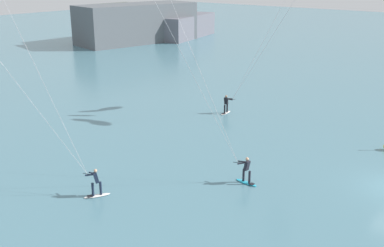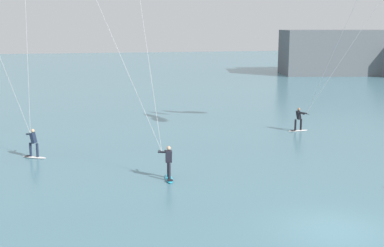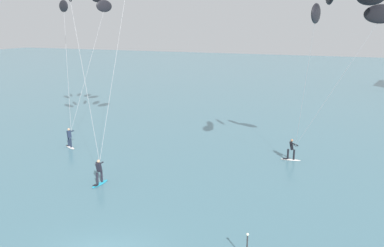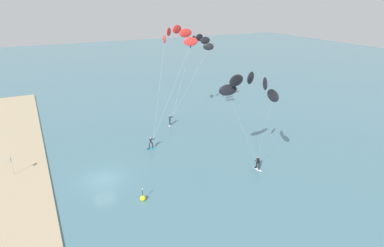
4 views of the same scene
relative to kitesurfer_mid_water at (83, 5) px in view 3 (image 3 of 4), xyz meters
The scene contains 2 objects.
kitesurfer_mid_water is the anchor object (origin of this frame).
kitesurfer_far_out 23.92m from the kitesurfer_mid_water, 15.67° to the right, with size 6.63×6.71×12.59m.
Camera 3 is at (9.27, -12.27, 10.13)m, focal length 36.70 mm.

